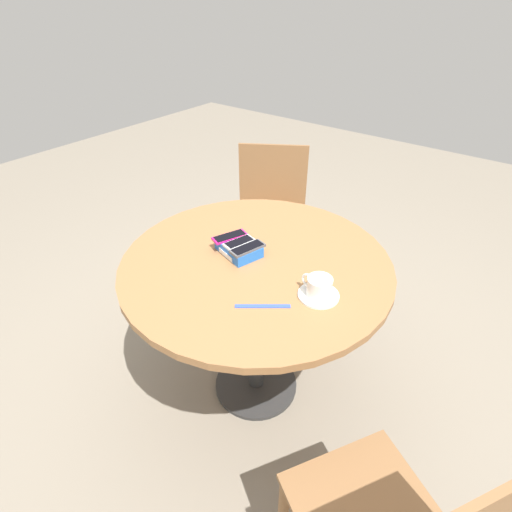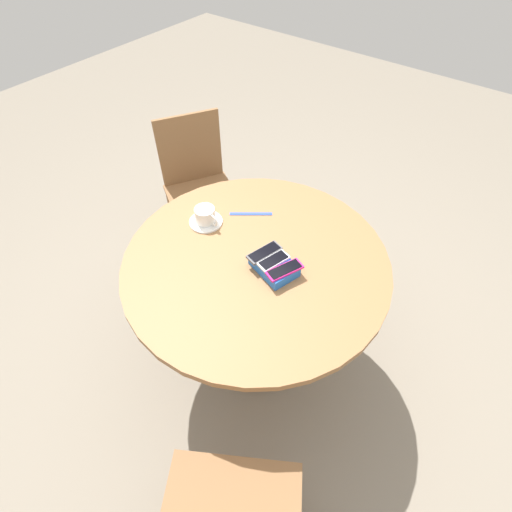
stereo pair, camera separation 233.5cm
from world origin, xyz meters
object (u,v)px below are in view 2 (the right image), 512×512
Objects in this scene: saucer at (206,222)px; lanyard_strap at (251,214)px; phone_box at (274,266)px; coffee_cup at (205,215)px; chair_far_side at (200,190)px; round_table at (256,276)px; phone_gray at (264,252)px; phone_white at (273,261)px; phone_magenta at (285,270)px.

saucer reaches higher than lanyard_strap.
phone_box is 0.39m from coffee_cup.
coffee_cup is 0.14× the size of chair_far_side.
saucer reaches higher than round_table.
saucer is (0.33, -0.03, -0.05)m from phone_gray.
coffee_cup is at bearing -5.62° from phone_box.
phone_magenta is at bearing 173.43° from phone_white.
lanyard_strap is 0.21× the size of chair_far_side.
phone_white is at bearing 142.39° from lanyard_strap.
lanyard_strap is 0.71m from chair_far_side.
chair_far_side is at bearing -30.57° from round_table.
chair_far_side reaches higher than phone_gray.
chair_far_side is (0.86, -0.45, -0.33)m from phone_box.
saucer is at bearing 138.40° from chair_far_side.
chair_far_side is (0.47, -0.42, -0.35)m from coffee_cup.
phone_gray is at bearing 138.60° from lanyard_strap.
saucer is 0.04m from coffee_cup.
coffee_cup is (0.30, -0.04, 0.15)m from round_table.
coffee_cup is 0.64× the size of lanyard_strap.
coffee_cup reaches higher than round_table.
chair_far_side is at bearing -27.91° from phone_box.
lanyard_strap is at bearing -36.53° from phone_box.
phone_box is at bearing 168.40° from phone_gray.
lanyard_strap is at bearing -41.40° from phone_gray.
phone_white is 0.39m from saucer.
chair_far_side reaches higher than round_table.
phone_box is 0.33m from lanyard_strap.
chair_far_side is (0.80, -0.44, -0.36)m from phone_gray.
phone_magenta reaches higher than phone_box.
phone_gray reaches higher than phone_magenta.
phone_white is at bearing 162.17° from phone_gray.
round_table is 7.05× the size of phone_magenta.
lanyard_strap is (-0.12, -0.16, -0.00)m from saucer.
phone_magenta reaches higher than saucer.
phone_box is 0.06m from phone_gray.
phone_white is 0.39m from coffee_cup.
saucer is at bearing -6.48° from phone_magenta.
phone_gray is 0.17× the size of chair_far_side.
round_table is 0.92m from chair_far_side.
phone_magenta is (-0.14, 0.01, 0.15)m from round_table.
saucer is at bearing -4.60° from phone_gray.
round_table is 0.29m from lanyard_strap.
chair_far_side is at bearing -41.60° from saucer.
phone_magenta is 0.39m from lanyard_strap.
saucer is 0.16× the size of chair_far_side.
phone_magenta reaches higher than lanyard_strap.
phone_box reaches higher than round_table.
saucer is 0.70m from chair_far_side.
phone_white is 0.06m from phone_gray.
coffee_cup is at bearing -7.39° from round_table.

